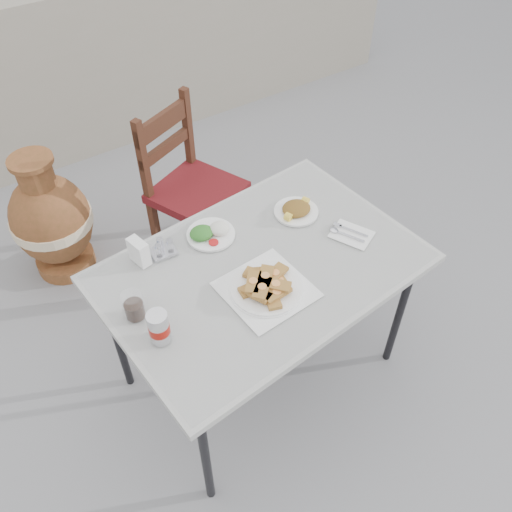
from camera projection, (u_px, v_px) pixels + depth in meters
ground at (239, 389)px, 2.83m from camera, size 80.00×80.00×0.00m
cafe_table at (262, 274)px, 2.37m from camera, size 1.42×1.03×0.82m
pide_plate at (266, 285)px, 2.21m from camera, size 0.36×0.36×0.07m
salad_rice_plate at (210, 232)px, 2.44m from camera, size 0.22×0.22×0.06m
salad_chopped_plate at (296, 210)px, 2.55m from camera, size 0.21×0.21×0.05m
soda_can at (159, 327)px, 2.01m from camera, size 0.08×0.08×0.15m
cola_glass at (134, 307)px, 2.10m from camera, size 0.08×0.08×0.12m
napkin_holder at (139, 252)px, 2.30m from camera, size 0.08×0.11×0.12m
condiment_caddy at (163, 249)px, 2.36m from camera, size 0.12×0.10×0.08m
cutlery_napkin at (349, 233)px, 2.46m from camera, size 0.20×0.22×0.01m
chair at (191, 187)px, 3.15m from camera, size 0.60×0.60×1.02m
terracotta_urn at (52, 220)px, 3.17m from camera, size 0.47×0.47×0.82m
back_wall at (50, 84)px, 3.85m from camera, size 6.00×0.25×1.20m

